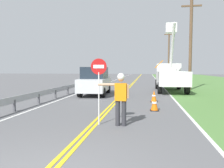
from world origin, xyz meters
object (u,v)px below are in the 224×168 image
(flagger_worker, at_px, (121,96))
(utility_bucket_truck, at_px, (170,75))
(utility_pole_near, at_px, (191,43))
(utility_pole_mid, at_px, (169,54))
(traffic_cone_lead, at_px, (155,104))
(stop_sign_paddle, at_px, (99,76))
(traffic_cone_mid, at_px, (154,96))
(oncoming_suv_nearest, at_px, (95,81))

(flagger_worker, relative_size, utility_bucket_truck, 0.27)
(utility_pole_near, height_order, utility_pole_mid, utility_pole_mid)
(utility_bucket_truck, distance_m, traffic_cone_lead, 9.80)
(stop_sign_paddle, bearing_deg, utility_bucket_truck, 73.50)
(utility_pole_near, bearing_deg, stop_sign_paddle, -112.24)
(traffic_cone_lead, distance_m, traffic_cone_mid, 2.71)
(stop_sign_paddle, distance_m, oncoming_suv_nearest, 8.88)
(oncoming_suv_nearest, distance_m, traffic_cone_lead, 7.09)
(flagger_worker, bearing_deg, traffic_cone_lead, 66.86)
(stop_sign_paddle, bearing_deg, traffic_cone_mid, 69.61)
(traffic_cone_mid, bearing_deg, oncoming_suv_nearest, 145.64)
(flagger_worker, bearing_deg, stop_sign_paddle, 178.28)
(utility_pole_mid, relative_size, traffic_cone_mid, 12.75)
(utility_bucket_truck, distance_m, traffic_cone_mid, 7.15)
(flagger_worker, height_order, stop_sign_paddle, stop_sign_paddle)
(flagger_worker, xyz_separation_m, utility_pole_near, (4.88, 13.82, 3.30))
(flagger_worker, bearing_deg, utility_pole_near, 70.57)
(flagger_worker, height_order, utility_bucket_truck, utility_bucket_truck)
(stop_sign_paddle, relative_size, utility_pole_near, 0.28)
(utility_pole_near, distance_m, traffic_cone_mid, 9.77)
(traffic_cone_lead, bearing_deg, utility_pole_near, 71.61)
(stop_sign_paddle, distance_m, utility_pole_mid, 34.87)
(flagger_worker, distance_m, stop_sign_paddle, 1.02)
(oncoming_suv_nearest, bearing_deg, utility_pole_near, 33.68)
(flagger_worker, height_order, traffic_cone_mid, flagger_worker)
(utility_bucket_truck, bearing_deg, flagger_worker, -103.19)
(stop_sign_paddle, distance_m, traffic_cone_lead, 3.81)
(utility_pole_near, relative_size, traffic_cone_lead, 11.90)
(stop_sign_paddle, height_order, traffic_cone_mid, stop_sign_paddle)
(utility_pole_near, bearing_deg, traffic_cone_lead, -108.39)
(oncoming_suv_nearest, bearing_deg, traffic_cone_mid, -34.36)
(stop_sign_paddle, xyz_separation_m, traffic_cone_mid, (2.09, 5.64, -1.37))
(utility_bucket_truck, xyz_separation_m, oncoming_suv_nearest, (-5.91, -3.94, -0.37))
(utility_pole_mid, bearing_deg, traffic_cone_mid, -97.10)
(utility_pole_near, distance_m, utility_pole_mid, 20.48)
(utility_pole_mid, xyz_separation_m, traffic_cone_mid, (-3.57, -28.65, -4.31))
(flagger_worker, xyz_separation_m, utility_pole_mid, (4.89, 34.31, 3.60))
(utility_pole_near, height_order, traffic_cone_lead, utility_pole_near)
(flagger_worker, relative_size, oncoming_suv_nearest, 0.39)
(utility_pole_near, relative_size, traffic_cone_mid, 11.90)
(flagger_worker, bearing_deg, utility_pole_mid, 81.88)
(flagger_worker, relative_size, utility_pole_near, 0.22)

